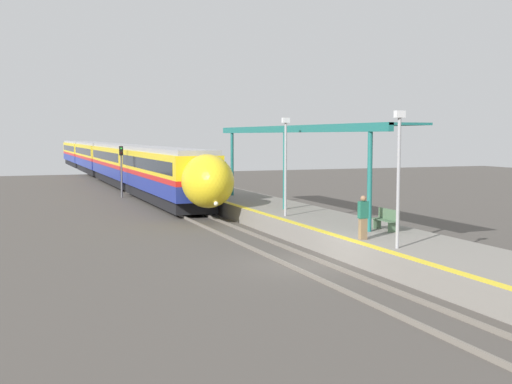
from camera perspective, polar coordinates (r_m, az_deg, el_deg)
ground_plane at (r=23.97m, az=4.35°, el=-6.49°), size 120.00×120.00×0.00m
rail_left at (r=23.66m, az=2.77°, el=-6.45°), size 0.08×90.00×0.15m
rail_right at (r=24.27m, az=5.89°, el=-6.18°), size 0.08×90.00×0.15m
train at (r=71.19m, az=-13.06°, el=2.88°), size 2.90×77.89×3.94m
platform_right at (r=25.69m, az=11.86°, el=-4.82°), size 4.21×64.00×0.87m
platform_bench at (r=27.09m, az=11.50°, el=-2.38°), size 0.44×1.51×0.89m
person_waiting at (r=24.50m, az=9.50°, el=-2.19°), size 0.36×0.22×1.67m
railway_signal at (r=50.44m, az=-11.88°, el=2.29°), size 0.28×0.28×3.97m
lamppost_near at (r=22.67m, az=12.56°, el=2.00°), size 0.36×0.20×4.77m
lamppost_mid at (r=31.11m, az=2.65°, el=2.91°), size 0.36×0.20×4.77m
station_canopy at (r=34.23m, az=3.48°, el=5.44°), size 2.02×20.06×4.44m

